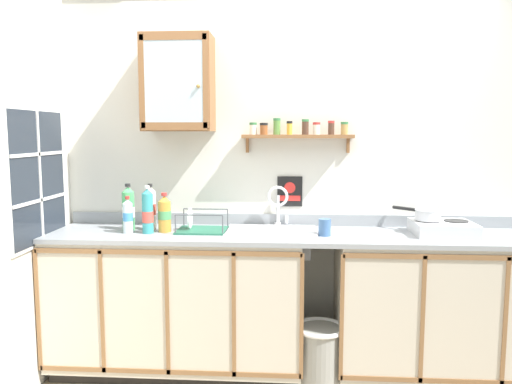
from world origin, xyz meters
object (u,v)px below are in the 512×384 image
Objects in this scene: hot_plate_stove at (443,228)px; dish_rack at (201,228)px; saucepan at (427,214)px; trash_bin at (320,355)px; bottle_juice_amber_0 at (165,214)px; bottle_water_clear_4 at (128,216)px; warning_sign at (290,192)px; bottle_opaque_white_1 at (151,208)px; bottle_detergent_teal_3 at (148,212)px; mug at (325,227)px; bottle_soda_green_2 at (128,209)px; wall_cabinet at (178,84)px; sink at (272,237)px.

hot_plate_stove is 1.13× the size of dish_rack.
saucepan is (-0.09, 0.03, 0.08)m from hot_plate_stove.
trash_bin is at bearing -13.92° from dish_rack.
saucepan reaches higher than hot_plate_stove.
bottle_juice_amber_0 reaches higher than bottle_water_clear_4.
bottle_juice_amber_0 reaches higher than saucepan.
hot_plate_stove is 1.77× the size of warning_sign.
bottle_water_clear_4 is 0.60× the size of trash_bin.
saucepan reaches higher than trash_bin.
bottle_opaque_white_1 reaches higher than saucepan.
mug is (1.14, 0.00, -0.08)m from bottle_detergent_teal_3.
bottle_juice_amber_0 is 0.26m from bottle_soda_green_2.
wall_cabinet is 1.06m from warning_sign.
bottle_soda_green_2 is at bearing 168.84° from bottle_juice_amber_0.
sink is 0.36m from mug.
wall_cabinet reaches higher than mug.
bottle_juice_amber_0 is 0.11m from bottle_detergent_teal_3.
bottle_soda_green_2 is at bearing 175.50° from mug.
bottle_juice_amber_0 is 0.64× the size of trash_bin.
warning_sign is 1.10m from trash_bin.
bottle_detergent_teal_3 is at bearing -83.73° from bottle_opaque_white_1.
dish_rack is 0.97m from wall_cabinet.
saucepan reaches higher than mug.
dish_rack is 0.52× the size of wall_cabinet.
warning_sign is at bearing 18.46° from bottle_water_clear_4.
saucepan is 0.89× the size of bottle_detergent_teal_3.
bottle_water_clear_4 is (-1.93, -0.13, -0.01)m from saucepan.
bottle_soda_green_2 is 1.00× the size of bottle_detergent_teal_3.
warning_sign is 0.52× the size of trash_bin.
sink reaches higher than dish_rack.
bottle_juice_amber_0 is 1.23× the size of warning_sign.
warning_sign reaches higher than trash_bin.
warning_sign is at bearing 19.71° from bottle_juice_amber_0.
warning_sign reaches higher than bottle_water_clear_4.
bottle_opaque_white_1 reaches higher than bottle_juice_amber_0.
dish_rack reaches higher than mug.
sink is 0.83m from bottle_opaque_white_1.
bottle_opaque_white_1 is 1.00× the size of bottle_detergent_teal_3.
sink is at bearing 0.83° from dish_rack.
hot_plate_stove is at bearing 7.05° from mug.
trash_bin is (0.20, -0.45, -0.98)m from warning_sign.
mug is at bearing 76.77° from trash_bin.
dish_rack is 2.74× the size of mug.
bottle_water_clear_4 reaches higher than saucepan.
bottle_opaque_white_1 is at bearing 178.72° from sink.
bottle_water_clear_4 is 1.15× the size of warning_sign.
bottle_soda_green_2 is 0.19m from bottle_detergent_teal_3.
warning_sign is (-0.22, 0.34, 0.18)m from mug.
bottle_juice_amber_0 is 0.88m from warning_sign.
hot_plate_stove is at bearing -0.16° from sink.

